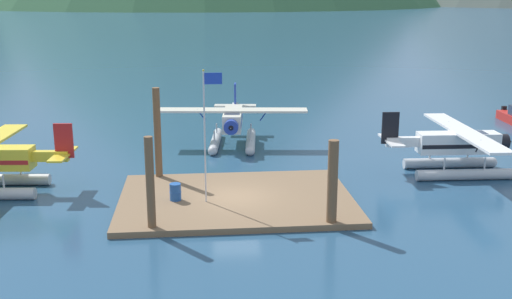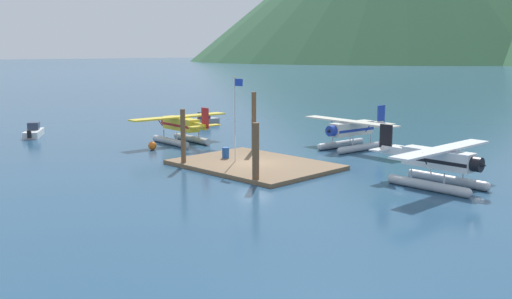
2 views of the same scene
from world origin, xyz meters
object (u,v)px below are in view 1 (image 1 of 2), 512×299
object	(u,v)px
fuel_drum	(175,192)
seaplane_cream_bow_centre	(233,124)
flagpole	(207,122)
seaplane_white_stbd_fwd	(458,148)

from	to	relation	value
fuel_drum	seaplane_cream_bow_centre	xyz separation A→B (m)	(3.71, 12.31, 0.84)
flagpole	seaplane_cream_bow_centre	size ratio (longest dim) A/B	0.64
fuel_drum	seaplane_white_stbd_fwd	world-z (taller)	seaplane_white_stbd_fwd
flagpole	seaplane_white_stbd_fwd	size ratio (longest dim) A/B	0.65
flagpole	seaplane_white_stbd_fwd	distance (m)	15.91
seaplane_white_stbd_fwd	fuel_drum	bearing A→B (deg)	-166.28
fuel_drum	seaplane_white_stbd_fwd	size ratio (longest dim) A/B	0.08
flagpole	fuel_drum	world-z (taller)	flagpole
flagpole	fuel_drum	xyz separation A→B (m)	(-1.67, 0.36, -3.70)
flagpole	seaplane_cream_bow_centre	bearing A→B (deg)	80.87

